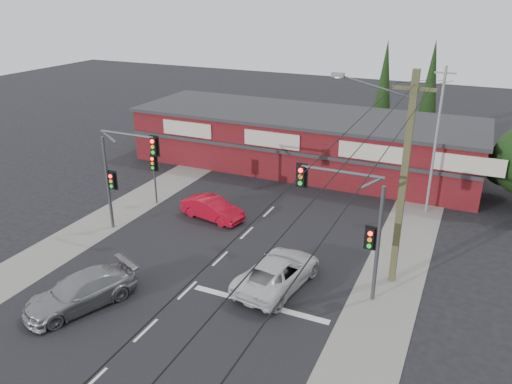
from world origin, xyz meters
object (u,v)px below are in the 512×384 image
at_px(white_suv, 278,272).
at_px(shop_building, 304,140).
at_px(silver_suv, 81,292).
at_px(utility_pole, 401,175).
at_px(red_sedan, 212,209).

xyz_separation_m(white_suv, shop_building, (-4.66, 16.73, 1.41)).
height_order(white_suv, silver_suv, white_suv).
xyz_separation_m(white_suv, utility_pole, (4.70, 2.73, 4.67)).
distance_m(silver_suv, red_sedan, 10.33).
distance_m(silver_suv, shop_building, 22.01).
height_order(white_suv, shop_building, shop_building).
distance_m(red_sedan, shop_building, 11.74).
distance_m(white_suv, utility_pole, 7.17).
height_order(white_suv, red_sedan, white_suv).
relative_size(silver_suv, shop_building, 0.18).
bearing_deg(utility_pole, shop_building, 123.76).
bearing_deg(white_suv, utility_pole, -141.88).
bearing_deg(silver_suv, red_sedan, 107.90).
height_order(shop_building, utility_pole, utility_pole).
bearing_deg(red_sedan, shop_building, 1.68).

